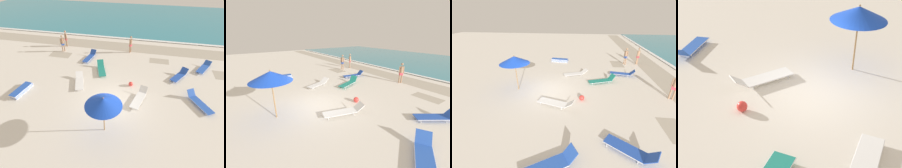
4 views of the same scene
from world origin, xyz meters
TOP-DOWN VIEW (x-y plane):
  - ground_plane at (0.00, 0.01)m, footprint 60.00×60.00m
  - ocean_water at (0.00, 20.76)m, footprint 60.00×18.60m
  - beach_umbrella at (-0.03, -2.27)m, footprint 2.03×2.03m
  - lounger_stack at (-6.99, -0.15)m, footprint 0.83×1.95m
  - sun_lounger_under_umbrella at (4.78, 4.29)m, footprint 1.62×2.00m
  - sun_lounger_beside_umbrella at (-1.87, 3.94)m, footprint 1.31×2.19m
  - sun_lounger_near_water_left at (-3.58, 5.90)m, footprint 0.93×2.10m
  - sun_lounger_near_water_right at (-3.12, 1.77)m, footprint 1.30×2.20m
  - sun_lounger_mid_beach_solo at (1.74, 0.79)m, footprint 1.17×2.34m
  - sun_lounger_mid_beach_pair_a at (5.83, 1.18)m, footprint 1.68×2.21m
  - sun_lounger_mid_beach_pair_b at (7.07, 6.12)m, footprint 1.65×2.22m
  - beachgoer_wading_adult at (-6.79, 6.88)m, footprint 0.38×0.32m
  - beachgoer_shoreline_child at (-7.00, 8.18)m, footprint 0.35×0.34m
  - beachgoer_strolling_adult at (0.16, 8.13)m, footprint 0.30×0.40m
  - beach_ball at (0.95, 2.35)m, footprint 0.34×0.34m

SIDE VIEW (x-z plane):
  - ground_plane at x=0.00m, z-range -0.16..0.00m
  - ocean_water at x=0.00m, z-range 0.00..0.06m
  - lounger_stack at x=-6.99m, z-range 0.00..0.32m
  - beach_ball at x=0.95m, z-range 0.00..0.34m
  - sun_lounger_mid_beach_pair_b at x=7.07m, z-range -0.03..0.44m
  - sun_lounger_mid_beach_solo at x=1.74m, z-range -0.05..0.46m
  - sun_lounger_near_water_right at x=-3.12m, z-range -0.04..0.46m
  - sun_lounger_mid_beach_pair_a at x=5.83m, z-range -0.08..0.51m
  - sun_lounger_near_water_left at x=-3.58m, z-range -0.07..0.51m
  - sun_lounger_under_umbrella at x=4.78m, z-range -0.08..0.51m
  - sun_lounger_beside_umbrella at x=-1.87m, z-range -0.09..0.53m
  - beachgoer_wading_adult at x=-6.79m, z-range 0.12..1.88m
  - beachgoer_shoreline_child at x=-7.00m, z-range 0.12..1.88m
  - beachgoer_strolling_adult at x=0.16m, z-range 0.12..1.88m
  - beach_umbrella at x=-0.03m, z-range 0.95..3.50m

